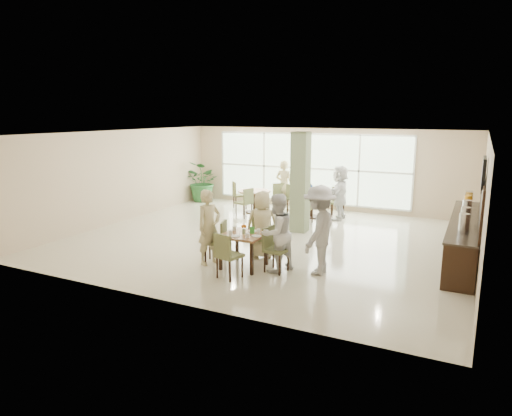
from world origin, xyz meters
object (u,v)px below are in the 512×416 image
at_px(potted_plant, 203,181).
at_px(teen_left, 209,227).
at_px(adult_a, 303,196).
at_px(teen_far, 262,225).
at_px(round_table_left, 254,196).
at_px(round_table_right, 312,200).
at_px(main_table, 244,238).
at_px(adult_standing, 284,185).
at_px(teen_right, 277,233).
at_px(buffet_counter, 465,235).
at_px(adult_b, 340,193).
at_px(teen_standing, 319,230).

xyz_separation_m(potted_plant, teen_left, (4.11, -6.19, 0.07)).
height_order(teen_left, adult_a, teen_left).
xyz_separation_m(potted_plant, teen_far, (4.97, -5.26, 0.02)).
bearing_deg(round_table_left, teen_left, -74.13).
distance_m(round_table_right, adult_a, 0.97).
height_order(main_table, round_table_right, same).
relative_size(teen_far, adult_standing, 0.91).
height_order(teen_right, adult_standing, adult_standing).
relative_size(round_table_right, potted_plant, 0.65).
height_order(buffet_counter, potted_plant, buffet_counter).
bearing_deg(adult_b, teen_right, 1.08).
xyz_separation_m(teen_left, adult_standing, (-0.77, 6.10, 0.03)).
height_order(round_table_right, buffet_counter, buffet_counter).
bearing_deg(round_table_left, adult_a, -20.33).
relative_size(potted_plant, teen_standing, 0.82).
distance_m(potted_plant, teen_standing, 8.64).
distance_m(adult_b, adult_standing, 2.21).
bearing_deg(teen_standing, teen_right, -73.78).
height_order(teen_left, teen_standing, teen_standing).
bearing_deg(teen_far, teen_right, 114.23).
bearing_deg(teen_standing, round_table_right, -159.11).
relative_size(potted_plant, adult_a, 0.92).
bearing_deg(teen_left, round_table_right, 15.49).
height_order(teen_standing, adult_standing, teen_standing).
relative_size(teen_left, teen_right, 1.01).
bearing_deg(buffet_counter, teen_right, -143.05).
relative_size(round_table_left, adult_standing, 0.64).
distance_m(buffet_counter, teen_standing, 3.65).
height_order(main_table, potted_plant, potted_plant).
distance_m(main_table, buffet_counter, 5.09).
height_order(potted_plant, teen_left, teen_left).
xyz_separation_m(teen_standing, adult_b, (-1.00, 5.06, -0.08)).
bearing_deg(teen_right, teen_left, -59.69).
xyz_separation_m(round_table_left, adult_a, (2.01, -0.74, 0.26)).
relative_size(round_table_right, buffet_counter, 0.21).
xyz_separation_m(round_table_left, adult_standing, (0.73, 0.84, 0.29)).
relative_size(potted_plant, teen_far, 0.97).
bearing_deg(teen_standing, adult_b, -168.67).
xyz_separation_m(round_table_left, round_table_right, (1.98, 0.18, -0.03)).
xyz_separation_m(potted_plant, teen_standing, (6.48, -5.72, 0.17)).
xyz_separation_m(teen_far, teen_standing, (1.51, -0.46, 0.15)).
relative_size(main_table, adult_a, 0.53).
relative_size(round_table_left, adult_a, 0.66).
bearing_deg(teen_standing, potted_plant, -131.33).
relative_size(buffet_counter, teen_right, 2.83).
bearing_deg(potted_plant, buffet_counter, -19.77).
bearing_deg(round_table_left, teen_standing, -51.14).
bearing_deg(adult_b, buffet_counter, 53.89).
distance_m(buffet_counter, adult_a, 4.85).
height_order(main_table, adult_standing, adult_standing).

